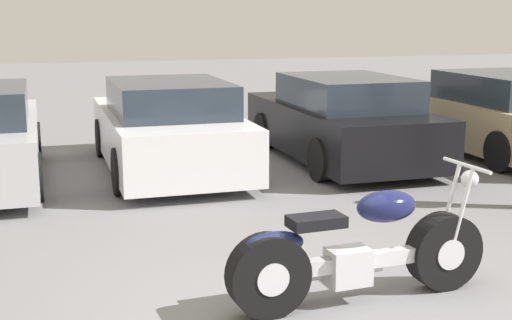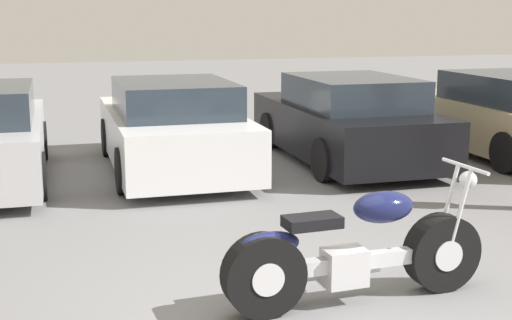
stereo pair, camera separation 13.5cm
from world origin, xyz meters
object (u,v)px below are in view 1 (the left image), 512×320
at_px(motorcycle, 357,253).
at_px(parked_car_champagne, 500,116).
at_px(parked_car_black, 341,121).
at_px(parked_car_white, 168,128).

distance_m(motorcycle, parked_car_champagne, 7.03).
bearing_deg(parked_car_champagne, parked_car_black, 175.18).
height_order(parked_car_white, parked_car_black, same).
bearing_deg(motorcycle, parked_car_black, 67.71).
bearing_deg(parked_car_black, parked_car_white, 178.75).
relative_size(motorcycle, parked_car_white, 0.53).
bearing_deg(parked_car_champagne, motorcycle, -134.28).
xyz_separation_m(motorcycle, parked_car_black, (2.16, 5.26, 0.22)).
relative_size(parked_car_black, parked_car_champagne, 1.00).
distance_m(motorcycle, parked_car_white, 5.36).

